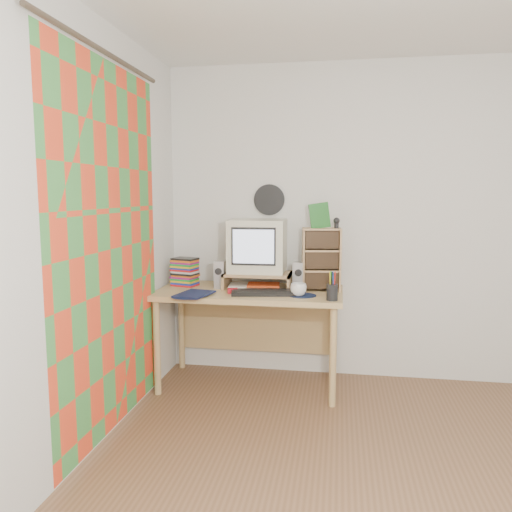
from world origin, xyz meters
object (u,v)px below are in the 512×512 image
(dvd_stack, at_px, (184,269))
(cd_rack, at_px, (321,259))
(crt_monitor, at_px, (257,246))
(diary, at_px, (181,292))
(mug, at_px, (298,290))
(keyboard, at_px, (264,293))
(desk, at_px, (251,306))

(dvd_stack, height_order, cd_rack, cd_rack)
(crt_monitor, xyz_separation_m, diary, (-0.49, -0.41, -0.30))
(cd_rack, height_order, mug, cd_rack)
(keyboard, distance_m, diary, 0.60)
(desk, height_order, dvd_stack, dvd_stack)
(crt_monitor, xyz_separation_m, dvd_stack, (-0.58, -0.05, -0.19))
(desk, bearing_deg, mug, -29.36)
(crt_monitor, relative_size, cd_rack, 0.91)
(dvd_stack, bearing_deg, diary, -60.57)
(desk, xyz_separation_m, keyboard, (0.13, -0.21, 0.15))
(dvd_stack, xyz_separation_m, mug, (0.93, -0.25, -0.09))
(desk, distance_m, diary, 0.58)
(crt_monitor, bearing_deg, desk, -112.53)
(desk, bearing_deg, diary, -144.32)
(desk, bearing_deg, keyboard, -58.23)
(desk, height_order, diary, diary)
(desk, xyz_separation_m, mug, (0.38, -0.22, 0.18))
(desk, xyz_separation_m, crt_monitor, (0.03, 0.09, 0.46))
(dvd_stack, bearing_deg, cd_rack, 15.21)
(keyboard, bearing_deg, mug, -10.16)
(crt_monitor, bearing_deg, diary, -140.91)
(mug, xyz_separation_m, diary, (-0.84, -0.11, -0.02))
(keyboard, height_order, diary, diary)
(mug, bearing_deg, crt_monitor, 139.16)
(crt_monitor, bearing_deg, keyboard, -73.06)
(dvd_stack, distance_m, mug, 0.97)
(keyboard, height_order, mug, mug)
(desk, height_order, crt_monitor, crt_monitor)
(crt_monitor, distance_m, dvd_stack, 0.61)
(keyboard, distance_m, cd_rack, 0.52)
(crt_monitor, distance_m, mug, 0.54)
(desk, bearing_deg, cd_rack, 3.43)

